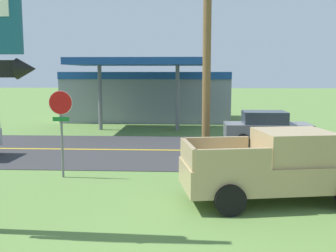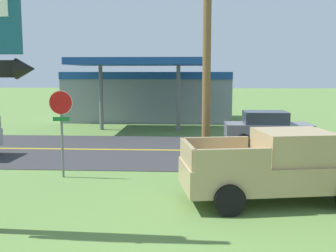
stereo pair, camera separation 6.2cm
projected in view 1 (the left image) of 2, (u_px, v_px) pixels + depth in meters
name	position (u px, v px, depth m)	size (l,w,h in m)	color
road_asphalt	(174.00, 150.00, 18.38)	(140.00, 8.00, 0.02)	#333335
road_centre_line	(174.00, 150.00, 18.38)	(126.00, 0.20, 0.01)	gold
stop_sign	(61.00, 118.00, 13.42)	(0.80, 0.08, 2.95)	slate
utility_pole	(207.00, 24.00, 12.43)	(2.20, 0.26, 9.37)	brown
gas_station	(148.00, 94.00, 30.34)	(12.00, 11.50, 4.40)	gray
pickup_tan_parked_on_lawn	(280.00, 167.00, 11.07)	(5.46, 2.91, 1.96)	tan
car_grey_mid_lane	(266.00, 127.00, 20.02)	(4.20, 2.00, 1.64)	slate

